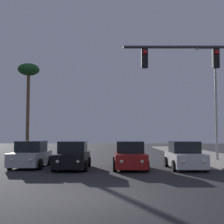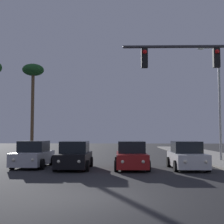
{
  "view_description": "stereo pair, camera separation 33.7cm",
  "coord_description": "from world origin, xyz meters",
  "px_view_note": "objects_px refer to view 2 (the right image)",
  "views": [
    {
      "loc": [
        0.53,
        -10.51,
        2.13
      ],
      "look_at": [
        0.44,
        8.23,
        3.45
      ],
      "focal_mm": 50.0,
      "sensor_mm": 36.0,
      "label": 1
    },
    {
      "loc": [
        0.87,
        -10.5,
        2.13
      ],
      "look_at": [
        0.44,
        8.23,
        3.45
      ],
      "focal_mm": 50.0,
      "sensor_mm": 36.0,
      "label": 2
    }
  ],
  "objects_px": {
    "car_black": "(74,156)",
    "car_silver": "(33,155)",
    "palm_tree_mid": "(33,75)",
    "street_lamp": "(218,96)",
    "car_red": "(131,156)",
    "car_white": "(187,156)"
  },
  "relations": [
    {
      "from": "street_lamp",
      "to": "car_white",
      "type": "bearing_deg",
      "value": -124.29
    },
    {
      "from": "car_black",
      "to": "palm_tree_mid",
      "type": "height_order",
      "value": "palm_tree_mid"
    },
    {
      "from": "car_white",
      "to": "palm_tree_mid",
      "type": "height_order",
      "value": "palm_tree_mid"
    },
    {
      "from": "street_lamp",
      "to": "palm_tree_mid",
      "type": "relative_size",
      "value": 0.9
    },
    {
      "from": "car_black",
      "to": "car_silver",
      "type": "height_order",
      "value": "same"
    },
    {
      "from": "car_red",
      "to": "car_silver",
      "type": "relative_size",
      "value": 1.0
    },
    {
      "from": "car_red",
      "to": "street_lamp",
      "type": "bearing_deg",
      "value": -142.84
    },
    {
      "from": "palm_tree_mid",
      "to": "car_red",
      "type": "bearing_deg",
      "value": -55.84
    },
    {
      "from": "car_silver",
      "to": "palm_tree_mid",
      "type": "height_order",
      "value": "palm_tree_mid"
    },
    {
      "from": "car_white",
      "to": "palm_tree_mid",
      "type": "bearing_deg",
      "value": -47.42
    },
    {
      "from": "car_red",
      "to": "car_silver",
      "type": "height_order",
      "value": "same"
    },
    {
      "from": "car_white",
      "to": "car_red",
      "type": "height_order",
      "value": "same"
    },
    {
      "from": "car_black",
      "to": "car_silver",
      "type": "distance_m",
      "value": 2.96
    },
    {
      "from": "car_silver",
      "to": "car_black",
      "type": "bearing_deg",
      "value": 163.14
    },
    {
      "from": "car_black",
      "to": "car_white",
      "type": "bearing_deg",
      "value": -179.64
    },
    {
      "from": "car_silver",
      "to": "palm_tree_mid",
      "type": "distance_m",
      "value": 16.96
    },
    {
      "from": "car_red",
      "to": "palm_tree_mid",
      "type": "xyz_separation_m",
      "value": [
        -10.44,
        15.38,
        7.95
      ]
    },
    {
      "from": "car_black",
      "to": "palm_tree_mid",
      "type": "distance_m",
      "value": 18.62
    },
    {
      "from": "street_lamp",
      "to": "palm_tree_mid",
      "type": "height_order",
      "value": "palm_tree_mid"
    },
    {
      "from": "car_silver",
      "to": "street_lamp",
      "type": "bearing_deg",
      "value": -159.8
    },
    {
      "from": "palm_tree_mid",
      "to": "street_lamp",
      "type": "bearing_deg",
      "value": -29.7
    },
    {
      "from": "car_black",
      "to": "car_silver",
      "type": "xyz_separation_m",
      "value": [
        -2.8,
        0.95,
        0.0
      ]
    }
  ]
}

